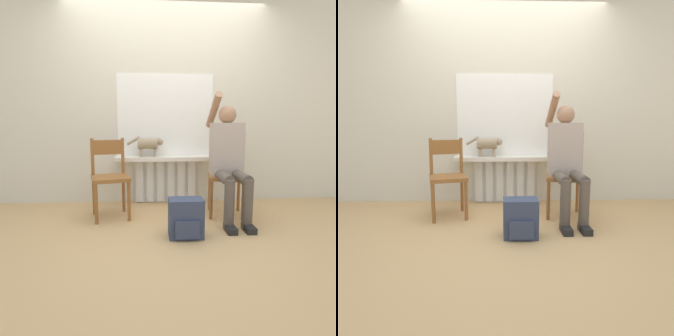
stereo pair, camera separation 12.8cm
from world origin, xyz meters
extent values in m
plane|color=tan|center=(0.00, 0.00, 0.00)|extent=(12.00, 12.00, 0.00)
cube|color=beige|center=(0.00, 1.23, 1.35)|extent=(7.00, 0.06, 2.70)
cube|color=silver|center=(0.00, 1.16, 0.28)|extent=(0.81, 0.05, 0.56)
cube|color=silver|center=(-0.34, 1.12, 0.28)|extent=(0.09, 0.03, 0.54)
cube|color=silver|center=(-0.20, 1.12, 0.28)|extent=(0.09, 0.03, 0.54)
cube|color=silver|center=(-0.07, 1.12, 0.28)|extent=(0.09, 0.03, 0.54)
cube|color=silver|center=(0.07, 1.12, 0.28)|extent=(0.09, 0.03, 0.54)
cube|color=silver|center=(0.20, 1.12, 0.28)|extent=(0.09, 0.03, 0.54)
cube|color=silver|center=(0.34, 1.12, 0.28)|extent=(0.09, 0.03, 0.54)
cube|color=white|center=(0.00, 1.07, 0.59)|extent=(1.27, 0.25, 0.05)
cube|color=white|center=(0.00, 1.20, 1.13)|extent=(1.22, 0.01, 1.03)
cube|color=brown|center=(-0.63, 0.54, 0.44)|extent=(0.47, 0.47, 0.04)
cylinder|color=brown|center=(-0.75, 0.34, 0.21)|extent=(0.04, 0.04, 0.42)
cylinder|color=brown|center=(-0.43, 0.42, 0.21)|extent=(0.04, 0.04, 0.42)
cylinder|color=brown|center=(-0.84, 0.66, 0.21)|extent=(0.04, 0.04, 0.42)
cylinder|color=brown|center=(-0.51, 0.74, 0.21)|extent=(0.04, 0.04, 0.42)
cylinder|color=brown|center=(-0.84, 0.66, 0.66)|extent=(0.04, 0.04, 0.40)
cylinder|color=brown|center=(-0.51, 0.74, 0.66)|extent=(0.04, 0.04, 0.40)
cube|color=brown|center=(-0.67, 0.70, 0.76)|extent=(0.34, 0.11, 0.16)
cube|color=brown|center=(0.63, 0.54, 0.44)|extent=(0.45, 0.45, 0.04)
cylinder|color=brown|center=(0.44, 0.40, 0.21)|extent=(0.04, 0.04, 0.42)
cylinder|color=brown|center=(0.77, 0.35, 0.21)|extent=(0.04, 0.04, 0.42)
cylinder|color=brown|center=(0.50, 0.73, 0.21)|extent=(0.04, 0.04, 0.42)
cylinder|color=brown|center=(0.83, 0.68, 0.21)|extent=(0.04, 0.04, 0.42)
cylinder|color=brown|center=(0.50, 0.73, 0.66)|extent=(0.04, 0.04, 0.40)
cylinder|color=brown|center=(0.83, 0.68, 0.66)|extent=(0.04, 0.04, 0.40)
cube|color=brown|center=(0.66, 0.70, 0.76)|extent=(0.35, 0.08, 0.16)
cylinder|color=brown|center=(0.54, 0.32, 0.47)|extent=(0.11, 0.47, 0.11)
cylinder|color=brown|center=(0.72, 0.32, 0.47)|extent=(0.11, 0.47, 0.11)
cylinder|color=brown|center=(0.54, 0.09, 0.25)|extent=(0.10, 0.10, 0.49)
cylinder|color=brown|center=(0.72, 0.09, 0.25)|extent=(0.10, 0.10, 0.49)
cube|color=black|center=(0.54, 0.03, 0.03)|extent=(0.09, 0.20, 0.06)
cube|color=black|center=(0.72, 0.03, 0.03)|extent=(0.09, 0.20, 0.06)
cube|color=#AD9E93|center=(0.63, 0.56, 0.74)|extent=(0.34, 0.20, 0.57)
sphere|color=#A87A5B|center=(0.63, 0.56, 1.11)|extent=(0.19, 0.19, 0.19)
cylinder|color=#A87A5B|center=(0.51, 0.70, 1.16)|extent=(0.08, 0.50, 0.38)
cylinder|color=#AD9E93|center=(0.79, 0.52, 0.71)|extent=(0.08, 0.08, 0.46)
cylinder|color=#9E896B|center=(-0.23, 1.06, 0.78)|extent=(0.25, 0.14, 0.14)
sphere|color=#9E896B|center=(-0.08, 1.06, 0.80)|extent=(0.09, 0.09, 0.09)
cone|color=#9E896B|center=(-0.08, 1.04, 0.84)|extent=(0.03, 0.03, 0.03)
cone|color=#9E896B|center=(-0.08, 1.08, 0.84)|extent=(0.03, 0.03, 0.03)
cylinder|color=#9E896B|center=(-0.14, 1.02, 0.66)|extent=(0.04, 0.04, 0.10)
cylinder|color=#9E896B|center=(-0.14, 1.09, 0.66)|extent=(0.04, 0.04, 0.10)
cylinder|color=#9E896B|center=(-0.31, 1.02, 0.66)|extent=(0.04, 0.04, 0.10)
cylinder|color=#9E896B|center=(-0.31, 1.09, 0.66)|extent=(0.04, 0.04, 0.10)
cylinder|color=#9E896B|center=(-0.41, 1.06, 0.81)|extent=(0.17, 0.03, 0.12)
cube|color=#333D56|center=(0.11, -0.05, 0.18)|extent=(0.31, 0.21, 0.35)
cube|color=#333D56|center=(0.11, -0.17, 0.11)|extent=(0.21, 0.03, 0.16)
camera|label=1|loc=(-0.22, -2.46, 0.99)|focal=30.00mm
camera|label=2|loc=(-0.10, -2.46, 0.99)|focal=30.00mm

